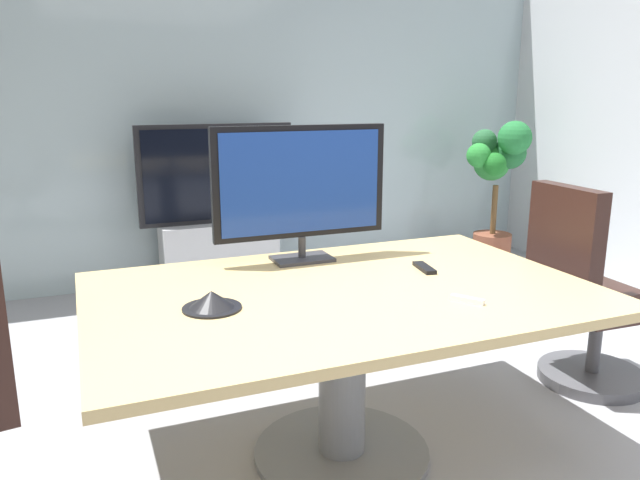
{
  "coord_description": "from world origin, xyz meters",
  "views": [
    {
      "loc": [
        -1.02,
        -1.93,
        1.54
      ],
      "look_at": [
        -0.04,
        0.48,
        0.91
      ],
      "focal_mm": 34.24,
      "sensor_mm": 36.0,
      "label": 1
    }
  ],
  "objects_px": {
    "office_chair_right": "(585,304)",
    "tv_monitor": "(301,186)",
    "conference_table": "(343,329)",
    "wall_display_unit": "(218,235)",
    "potted_plant": "(497,177)",
    "remote_control": "(424,268)",
    "conference_phone": "(212,301)"
  },
  "relations": [
    {
      "from": "tv_monitor",
      "to": "conference_phone",
      "type": "relative_size",
      "value": 3.82
    },
    {
      "from": "potted_plant",
      "to": "remote_control",
      "type": "distance_m",
      "value": 2.94
    },
    {
      "from": "conference_phone",
      "to": "remote_control",
      "type": "relative_size",
      "value": 1.29
    },
    {
      "from": "office_chair_right",
      "to": "remote_control",
      "type": "distance_m",
      "value": 1.05
    },
    {
      "from": "tv_monitor",
      "to": "office_chair_right",
      "type": "bearing_deg",
      "value": -13.58
    },
    {
      "from": "office_chair_right",
      "to": "potted_plant",
      "type": "distance_m",
      "value": 2.38
    },
    {
      "from": "potted_plant",
      "to": "remote_control",
      "type": "xyz_separation_m",
      "value": [
        -2.04,
        -2.12,
        -0.05
      ]
    },
    {
      "from": "wall_display_unit",
      "to": "potted_plant",
      "type": "xyz_separation_m",
      "value": [
        2.46,
        -0.25,
        0.37
      ]
    },
    {
      "from": "wall_display_unit",
      "to": "conference_phone",
      "type": "bearing_deg",
      "value": -103.04
    },
    {
      "from": "conference_table",
      "to": "office_chair_right",
      "type": "xyz_separation_m",
      "value": [
        1.46,
        0.13,
        -0.13
      ]
    },
    {
      "from": "office_chair_right",
      "to": "remote_control",
      "type": "height_order",
      "value": "office_chair_right"
    },
    {
      "from": "conference_table",
      "to": "wall_display_unit",
      "type": "bearing_deg",
      "value": 89.12
    },
    {
      "from": "potted_plant",
      "to": "conference_phone",
      "type": "height_order",
      "value": "potted_plant"
    },
    {
      "from": "conference_phone",
      "to": "remote_control",
      "type": "xyz_separation_m",
      "value": [
        1.0,
        0.15,
        -0.02
      ]
    },
    {
      "from": "wall_display_unit",
      "to": "potted_plant",
      "type": "relative_size",
      "value": 1.0
    },
    {
      "from": "conference_table",
      "to": "tv_monitor",
      "type": "height_order",
      "value": "tv_monitor"
    },
    {
      "from": "tv_monitor",
      "to": "wall_display_unit",
      "type": "bearing_deg",
      "value": 88.85
    },
    {
      "from": "office_chair_right",
      "to": "tv_monitor",
      "type": "bearing_deg",
      "value": 78.72
    },
    {
      "from": "potted_plant",
      "to": "conference_phone",
      "type": "relative_size",
      "value": 5.94
    },
    {
      "from": "conference_phone",
      "to": "remote_control",
      "type": "height_order",
      "value": "conference_phone"
    },
    {
      "from": "conference_table",
      "to": "wall_display_unit",
      "type": "xyz_separation_m",
      "value": [
        0.04,
        2.49,
        -0.14
      ]
    },
    {
      "from": "conference_table",
      "to": "office_chair_right",
      "type": "height_order",
      "value": "office_chair_right"
    },
    {
      "from": "wall_display_unit",
      "to": "tv_monitor",
      "type": "bearing_deg",
      "value": -91.15
    },
    {
      "from": "wall_display_unit",
      "to": "remote_control",
      "type": "height_order",
      "value": "wall_display_unit"
    },
    {
      "from": "conference_table",
      "to": "office_chair_right",
      "type": "distance_m",
      "value": 1.47
    },
    {
      "from": "conference_phone",
      "to": "potted_plant",
      "type": "bearing_deg",
      "value": 36.73
    },
    {
      "from": "potted_plant",
      "to": "office_chair_right",
      "type": "bearing_deg",
      "value": -116.31
    },
    {
      "from": "conference_table",
      "to": "tv_monitor",
      "type": "xyz_separation_m",
      "value": [
        -0.0,
        0.48,
        0.53
      ]
    },
    {
      "from": "conference_table",
      "to": "potted_plant",
      "type": "xyz_separation_m",
      "value": [
        2.5,
        2.24,
        0.23
      ]
    },
    {
      "from": "wall_display_unit",
      "to": "conference_phone",
      "type": "height_order",
      "value": "wall_display_unit"
    },
    {
      "from": "office_chair_right",
      "to": "tv_monitor",
      "type": "height_order",
      "value": "tv_monitor"
    },
    {
      "from": "conference_table",
      "to": "tv_monitor",
      "type": "distance_m",
      "value": 0.72
    }
  ]
}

